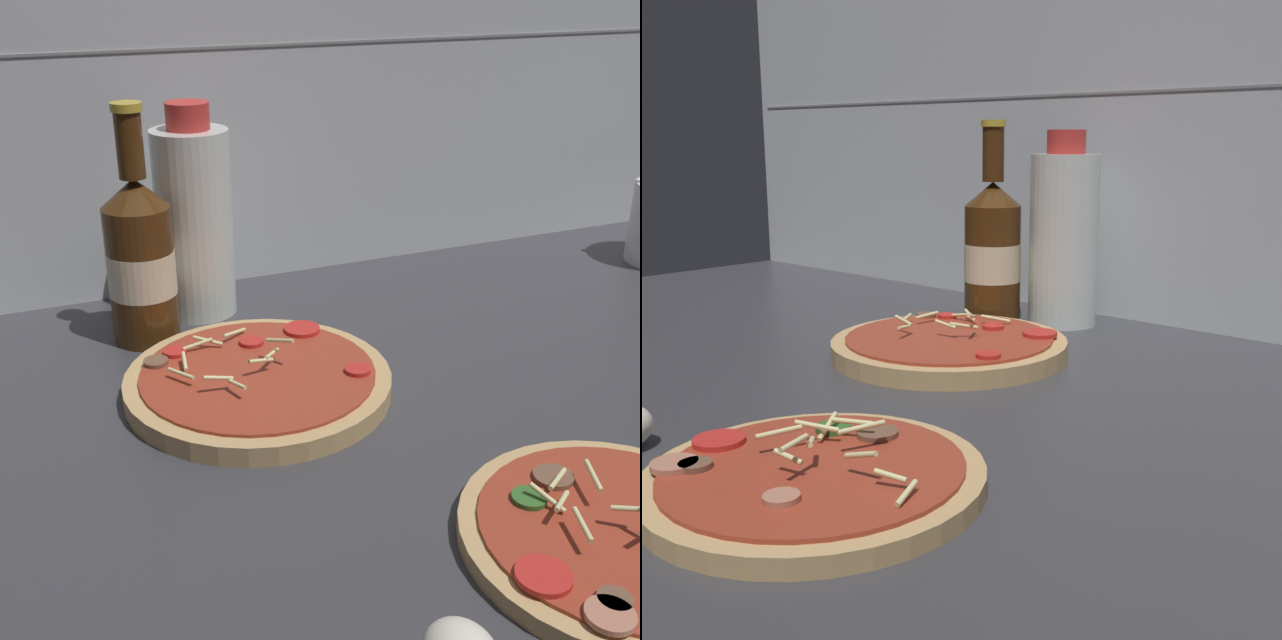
% 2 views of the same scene
% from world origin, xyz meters
% --- Properties ---
extents(counter_slab, '(1.60, 0.90, 0.03)m').
position_xyz_m(counter_slab, '(0.00, 0.00, 0.01)').
color(counter_slab, '#38383D').
rests_on(counter_slab, ground).
extents(tile_backsplash, '(1.60, 0.01, 0.60)m').
position_xyz_m(tile_backsplash, '(0.00, 0.45, 0.30)').
color(tile_backsplash, silver).
rests_on(tile_backsplash, ground).
extents(pizza_near, '(0.22, 0.22, 0.04)m').
position_xyz_m(pizza_near, '(0.06, -0.12, 0.03)').
color(pizza_near, tan).
rests_on(pizza_near, counter_slab).
extents(pizza_far, '(0.24, 0.24, 0.05)m').
position_xyz_m(pizza_far, '(-0.09, 0.17, 0.04)').
color(pizza_far, tan).
rests_on(pizza_far, counter_slab).
extents(beer_bottle, '(0.07, 0.07, 0.24)m').
position_xyz_m(beer_bottle, '(-0.16, 0.33, 0.11)').
color(beer_bottle, '#47280F').
rests_on(beer_bottle, counter_slab).
extents(oil_bottle, '(0.08, 0.08, 0.23)m').
position_xyz_m(oil_bottle, '(-0.09, 0.38, 0.13)').
color(oil_bottle, silver).
rests_on(oil_bottle, counter_slab).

